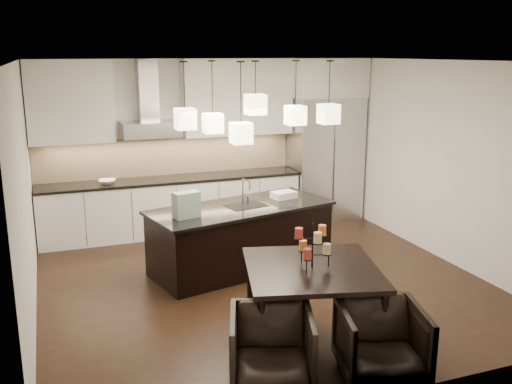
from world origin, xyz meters
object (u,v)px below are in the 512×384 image
object	(u,v)px
dining_table	(311,303)
refrigerator	(325,158)
armchair_right	(382,343)
armchair_left	(272,349)
island_body	(241,239)

from	to	relation	value
dining_table	refrigerator	bearing A→B (deg)	76.16
armchair_right	armchair_left	bearing A→B (deg)	-179.21
island_body	dining_table	world-z (taller)	island_body
armchair_left	island_body	bearing A→B (deg)	95.67
refrigerator	armchair_left	xyz separation A→B (m)	(-2.85, -4.61, -0.73)
dining_table	armchair_right	xyz separation A→B (m)	(0.28, -0.89, -0.05)
armchair_left	armchair_right	bearing A→B (deg)	4.37
dining_table	armchair_right	size ratio (longest dim) A/B	1.72
island_body	armchair_right	bearing A→B (deg)	-97.15
island_body	dining_table	size ratio (longest dim) A/B	1.82
refrigerator	dining_table	size ratio (longest dim) A/B	1.63
island_body	armchair_left	world-z (taller)	island_body
refrigerator	dining_table	distance (m)	4.58
refrigerator	island_body	bearing A→B (deg)	-139.95
refrigerator	island_body	world-z (taller)	refrigerator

